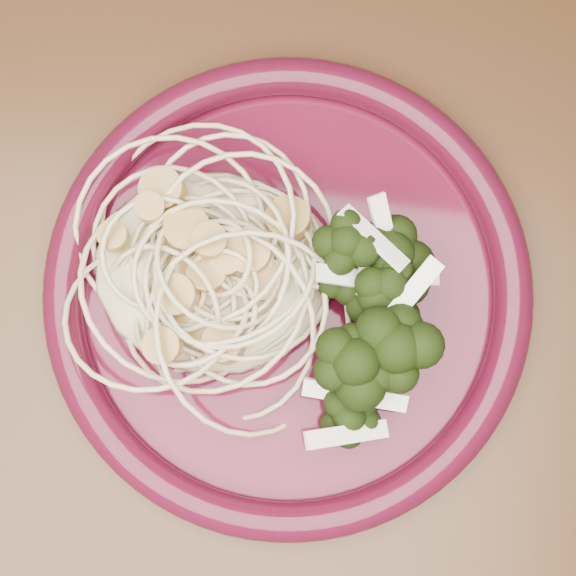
{
  "coord_description": "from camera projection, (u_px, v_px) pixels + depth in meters",
  "views": [
    {
      "loc": [
        -0.1,
        -0.1,
        1.25
      ],
      "look_at": [
        -0.11,
        -0.02,
        0.77
      ],
      "focal_mm": 50.0,
      "sensor_mm": 36.0,
      "label": 1
    }
  ],
  "objects": [
    {
      "name": "spaghetti_pile",
      "position": [
        211.0,
        268.0,
        0.49
      ],
      "size": [
        0.16,
        0.14,
        0.03
      ],
      "primitive_type": "ellipsoid",
      "rotation": [
        0.0,
        0.0,
        -0.09
      ],
      "color": "#CABB8C",
      "rests_on": "dinner_plate"
    },
    {
      "name": "dinner_plate",
      "position": [
        288.0,
        290.0,
        0.5
      ],
      "size": [
        0.33,
        0.33,
        0.03
      ],
      "rotation": [
        0.0,
        0.0,
        -0.09
      ],
      "color": "#48091C",
      "rests_on": "dining_table"
    },
    {
      "name": "dining_table",
      "position": [
        435.0,
        304.0,
        0.61
      ],
      "size": [
        1.2,
        0.8,
        0.75
      ],
      "color": "#472814",
      "rests_on": "ground"
    },
    {
      "name": "scallop_cluster",
      "position": [
        204.0,
        256.0,
        0.45
      ],
      "size": [
        0.14,
        0.14,
        0.04
      ],
      "primitive_type": null,
      "rotation": [
        0.0,
        0.0,
        -0.09
      ],
      "color": "tan",
      "rests_on": "spaghetti_pile"
    },
    {
      "name": "broccoli_pile",
      "position": [
        386.0,
        308.0,
        0.47
      ],
      "size": [
        0.11,
        0.17,
        0.06
      ],
      "primitive_type": "ellipsoid",
      "rotation": [
        0.0,
        0.0,
        -0.09
      ],
      "color": "black",
      "rests_on": "dinner_plate"
    },
    {
      "name": "onion_garnish",
      "position": [
        393.0,
        300.0,
        0.44
      ],
      "size": [
        0.08,
        0.11,
        0.05
      ],
      "primitive_type": null,
      "rotation": [
        0.0,
        0.0,
        -0.09
      ],
      "color": "white",
      "rests_on": "broccoli_pile"
    }
  ]
}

